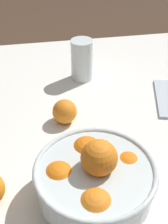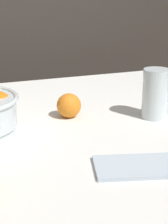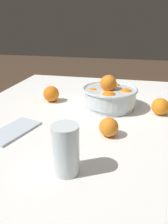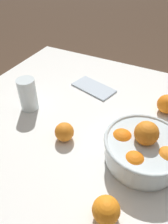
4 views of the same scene
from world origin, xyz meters
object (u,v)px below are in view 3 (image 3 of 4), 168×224
object	(u,v)px
juice_glass	(66,152)
orange_loose_near_bowl	(109,127)
orange_loose_aside	(51,94)
orange_loose_front	(160,106)
fruit_bowl	(110,96)

from	to	relation	value
juice_glass	orange_loose_near_bowl	xyz separation A→B (m)	(-0.22, 0.09, -0.03)
orange_loose_aside	orange_loose_near_bowl	bearing A→B (deg)	47.96
juice_glass	orange_loose_front	bearing A→B (deg)	148.88
fruit_bowl	orange_loose_aside	bearing A→B (deg)	-94.15
orange_loose_near_bowl	orange_loose_aside	world-z (taller)	orange_loose_aside
fruit_bowl	orange_loose_front	world-z (taller)	fruit_bowl
orange_loose_front	orange_loose_aside	world-z (taller)	orange_loose_aside
juice_glass	orange_loose_near_bowl	world-z (taller)	juice_glass
juice_glass	orange_loose_front	size ratio (longest dim) A/B	1.89
fruit_bowl	orange_loose_aside	size ratio (longest dim) A/B	3.22
fruit_bowl	orange_loose_near_bowl	xyz separation A→B (m)	(0.27, 0.03, -0.02)
orange_loose_near_bowl	orange_loose_aside	size ratio (longest dim) A/B	0.87
orange_loose_near_bowl	orange_loose_front	xyz separation A→B (m)	(-0.24, 0.19, 0.00)
fruit_bowl	juice_glass	world-z (taller)	fruit_bowl
fruit_bowl	orange_loose_near_bowl	bearing A→B (deg)	6.02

